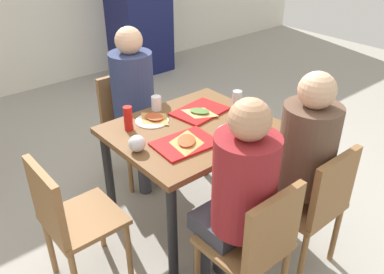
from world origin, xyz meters
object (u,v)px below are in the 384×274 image
object	(u,v)px
person_far_side	(136,96)
plastic_cup_b	(234,140)
drink_fridge	(138,0)
pizza_slice_c	(154,117)
person_in_red	(238,191)
chair_near_left	(256,243)
paper_plate_near_edge	(234,132)
pizza_slice_a	(187,141)
tray_red_far	(200,111)
plastic_cup_a	(156,103)
chair_near_right	(315,202)
person_in_brown_jacket	(300,156)
chair_far_side	(128,119)
pizza_slice_b	(200,112)
chair_left_end	(69,217)
foil_bundle	(137,143)
tray_red_near	(185,144)
soda_can	(237,99)
paper_plate_center	(152,121)
main_table	(192,141)

from	to	relation	value
person_far_side	plastic_cup_b	xyz separation A→B (m)	(0.03, -1.01, 0.06)
drink_fridge	pizza_slice_c	bearing A→B (deg)	-121.73
person_in_red	chair_near_left	bearing A→B (deg)	-90.00
paper_plate_near_edge	pizza_slice_a	distance (m)	0.33
tray_red_far	plastic_cup_a	world-z (taller)	plastic_cup_a
tray_red_far	plastic_cup_b	xyz separation A→B (m)	(-0.15, -0.48, 0.04)
chair_near_right	person_in_brown_jacket	xyz separation A→B (m)	(-0.00, 0.14, 0.25)
chair_far_side	chair_near_left	bearing A→B (deg)	-99.03
person_in_brown_jacket	pizza_slice_b	world-z (taller)	person_in_brown_jacket
pizza_slice_c	tray_red_far	bearing A→B (deg)	-20.28
person_far_side	tray_red_far	world-z (taller)	person_far_side
person_in_red	chair_near_right	bearing A→B (deg)	-15.44
chair_left_end	foil_bundle	distance (m)	0.55
chair_near_left	plastic_cup_a	size ratio (longest dim) A/B	8.58
tray_red_near	soda_can	bearing A→B (deg)	15.25
chair_near_right	drink_fridge	size ratio (longest dim) A/B	0.45
chair_left_end	pizza_slice_a	size ratio (longest dim) A/B	3.25
tray_red_near	pizza_slice_c	bearing A→B (deg)	82.39
chair_left_end	plastic_cup_a	distance (m)	0.98
paper_plate_near_edge	foil_bundle	distance (m)	0.62
person_in_brown_jacket	paper_plate_center	size ratio (longest dim) A/B	5.77
pizza_slice_c	foil_bundle	size ratio (longest dim) A/B	2.09
chair_near_left	paper_plate_near_edge	bearing A→B (deg)	54.55
chair_far_side	paper_plate_near_edge	distance (m)	1.07
chair_near_right	chair_far_side	xyz separation A→B (m)	(-0.25, 1.60, 0.00)
chair_far_side	plastic_cup_a	world-z (taller)	same
pizza_slice_c	plastic_cup_b	bearing A→B (deg)	-75.55
person_in_brown_jacket	person_far_side	xyz separation A→B (m)	(-0.25, 1.32, 0.00)
person_in_brown_jacket	tray_red_far	xyz separation A→B (m)	(-0.08, 0.78, 0.02)
tray_red_far	pizza_slice_a	distance (m)	0.45
tray_red_near	plastic_cup_b	distance (m)	0.29
chair_near_left	chair_left_end	xyz separation A→B (m)	(-0.64, 0.80, 0.00)
foil_bundle	drink_fridge	xyz separation A→B (m)	(1.92, 2.87, 0.14)
paper_plate_center	plastic_cup_a	xyz separation A→B (m)	(0.13, 0.12, 0.05)
person_in_red	plastic_cup_b	bearing A→B (deg)	47.59
paper_plate_near_edge	pizza_slice_a	bearing A→B (deg)	166.89
chair_near_right	plastic_cup_a	bearing A→B (deg)	103.63
tray_red_far	main_table	bearing A→B (deg)	-144.97
person_in_red	pizza_slice_b	world-z (taller)	person_in_red
main_table	chair_near_right	xyz separation A→B (m)	(0.25, -0.80, -0.15)
drink_fridge	person_in_red	bearing A→B (deg)	-116.41
chair_near_left	foil_bundle	distance (m)	0.85
main_table	chair_left_end	size ratio (longest dim) A/B	1.18
person_far_side	foil_bundle	world-z (taller)	person_far_side
tray_red_near	chair_far_side	bearing A→B (deg)	79.34
person_in_brown_jacket	plastic_cup_b	size ratio (longest dim) A/B	12.68
main_table	paper_plate_near_edge	bearing A→B (deg)	-56.30
chair_near_right	plastic_cup_b	xyz separation A→B (m)	(-0.23, 0.45, 0.30)
pizza_slice_c	chair_left_end	bearing A→B (deg)	-162.78
pizza_slice_c	plastic_cup_a	world-z (taller)	plastic_cup_a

